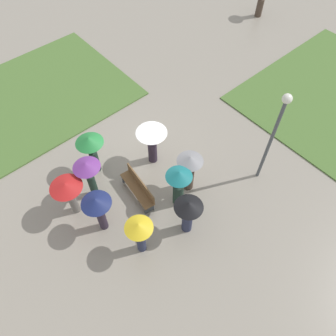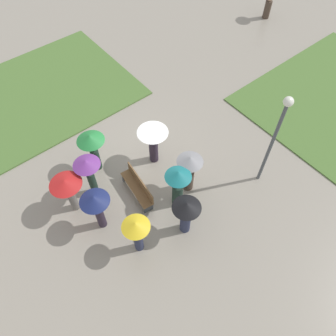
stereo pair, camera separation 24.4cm
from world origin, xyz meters
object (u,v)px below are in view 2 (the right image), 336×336
(crowd_person_red, at_px, (67,187))
(crowd_person_white, at_px, (153,138))
(park_bench, at_px, (138,187))
(lamp_post, at_px, (276,132))
(crowd_person_yellow, at_px, (137,231))
(crowd_person_grey, at_px, (189,169))
(crowd_person_black, at_px, (186,212))
(crowd_person_teal, at_px, (178,183))
(crowd_person_purple, at_px, (88,170))
(crowd_person_navy, at_px, (96,204))
(crowd_person_green, at_px, (92,145))

(crowd_person_red, bearing_deg, crowd_person_white, -148.81)
(park_bench, bearing_deg, crowd_person_white, 129.93)
(lamp_post, height_order, crowd_person_yellow, lamp_post)
(crowd_person_yellow, height_order, crowd_person_grey, crowd_person_grey)
(crowd_person_yellow, distance_m, crowd_person_white, 3.82)
(lamp_post, xyz_separation_m, crowd_person_yellow, (-0.63, -5.34, -1.40))
(crowd_person_black, bearing_deg, lamp_post, -126.36)
(crowd_person_black, relative_size, crowd_person_teal, 0.93)
(crowd_person_black, height_order, crowd_person_purple, crowd_person_purple)
(lamp_post, relative_size, crowd_person_yellow, 2.29)
(crowd_person_yellow, bearing_deg, crowd_person_grey, 30.21)
(crowd_person_navy, distance_m, crowd_person_teal, 2.84)
(crowd_person_teal, relative_size, crowd_person_grey, 1.04)
(crowd_person_teal, bearing_deg, crowd_person_black, 131.10)
(lamp_post, distance_m, crowd_person_black, 3.96)
(crowd_person_black, bearing_deg, crowd_person_navy, 14.11)
(crowd_person_purple, height_order, crowd_person_green, crowd_person_purple)
(lamp_post, height_order, crowd_person_black, lamp_post)
(lamp_post, distance_m, crowd_person_grey, 3.20)
(lamp_post, bearing_deg, crowd_person_navy, -110.30)
(crowd_person_teal, bearing_deg, crowd_person_navy, 47.21)
(crowd_person_black, distance_m, crowd_person_purple, 3.72)
(crowd_person_navy, bearing_deg, crowd_person_teal, -169.57)
(crowd_person_yellow, xyz_separation_m, crowd_person_white, (-2.70, 2.71, 0.03))
(crowd_person_grey, bearing_deg, crowd_person_purple, -141.68)
(park_bench, xyz_separation_m, crowd_person_red, (-0.99, -2.17, 0.92))
(crowd_person_navy, xyz_separation_m, crowd_person_yellow, (1.53, 0.51, -0.12))
(crowd_person_navy, distance_m, crowd_person_purple, 1.45)
(crowd_person_navy, relative_size, crowd_person_white, 1.04)
(lamp_post, bearing_deg, crowd_person_red, -118.39)
(crowd_person_green, xyz_separation_m, crowd_person_grey, (3.00, 2.19, -0.20))
(lamp_post, relative_size, crowd_person_green, 2.20)
(crowd_person_black, relative_size, crowd_person_green, 0.95)
(crowd_person_yellow, bearing_deg, crowd_person_white, 59.52)
(park_bench, bearing_deg, crowd_person_red, -107.60)
(crowd_person_teal, bearing_deg, crowd_person_green, 1.12)
(crowd_person_navy, distance_m, crowd_person_green, 2.59)
(park_bench, relative_size, lamp_post, 0.45)
(crowd_person_green, distance_m, crowd_person_grey, 3.72)
(park_bench, distance_m, crowd_person_green, 2.33)
(crowd_person_teal, bearing_deg, crowd_person_red, 31.72)
(crowd_person_purple, bearing_deg, crowd_person_teal, -82.00)
(crowd_person_teal, relative_size, crowd_person_white, 1.05)
(lamp_post, distance_m, crowd_person_teal, 3.69)
(crowd_person_red, bearing_deg, crowd_person_teal, 176.56)
(park_bench, relative_size, crowd_person_red, 1.05)
(crowd_person_black, distance_m, crowd_person_white, 3.32)
(park_bench, height_order, crowd_person_purple, crowd_person_purple)
(crowd_person_navy, relative_size, crowd_person_green, 1.00)
(crowd_person_navy, xyz_separation_m, crowd_person_grey, (0.73, 3.41, -0.22))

